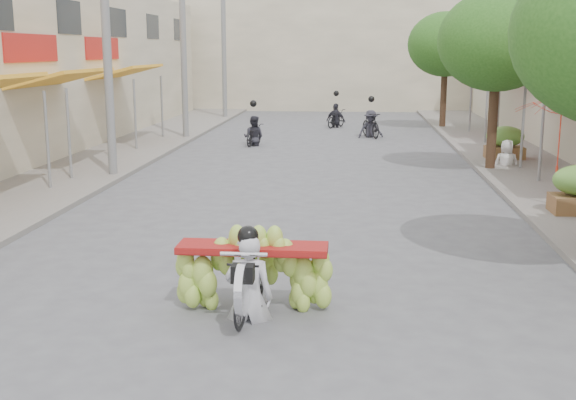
% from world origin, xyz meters
% --- Properties ---
extents(ground, '(120.00, 120.00, 0.00)m').
position_xyz_m(ground, '(0.00, 0.00, 0.00)').
color(ground, '#56565B').
rests_on(ground, ground).
extents(sidewalk_left, '(4.00, 60.00, 0.12)m').
position_xyz_m(sidewalk_left, '(-7.00, 15.00, 0.06)').
color(sidewalk_left, slate).
rests_on(sidewalk_left, ground).
extents(sidewalk_right, '(4.00, 60.00, 0.12)m').
position_xyz_m(sidewalk_right, '(7.00, 15.00, 0.06)').
color(sidewalk_right, slate).
rests_on(sidewalk_right, ground).
extents(far_building, '(20.00, 6.00, 7.00)m').
position_xyz_m(far_building, '(0.00, 38.00, 3.50)').
color(far_building, '#BEB296').
rests_on(far_building, ground).
extents(utility_pole_mid, '(0.60, 0.24, 8.00)m').
position_xyz_m(utility_pole_mid, '(-5.40, 12.00, 4.03)').
color(utility_pole_mid, slate).
rests_on(utility_pole_mid, ground).
extents(utility_pole_far, '(0.60, 0.24, 8.00)m').
position_xyz_m(utility_pole_far, '(-5.40, 21.00, 4.03)').
color(utility_pole_far, slate).
rests_on(utility_pole_far, ground).
extents(utility_pole_back, '(0.60, 0.24, 8.00)m').
position_xyz_m(utility_pole_back, '(-5.40, 30.00, 4.03)').
color(utility_pole_back, slate).
rests_on(utility_pole_back, ground).
extents(street_tree_mid, '(3.40, 3.40, 5.25)m').
position_xyz_m(street_tree_mid, '(5.40, 14.00, 3.78)').
color(street_tree_mid, '#3A2719').
rests_on(street_tree_mid, ground).
extents(street_tree_far, '(3.40, 3.40, 5.25)m').
position_xyz_m(street_tree_far, '(5.40, 26.00, 3.78)').
color(street_tree_far, '#3A2719').
rests_on(street_tree_far, ground).
extents(produce_crate_far, '(1.20, 0.88, 1.16)m').
position_xyz_m(produce_crate_far, '(6.20, 16.00, 0.71)').
color(produce_crate_far, brown).
rests_on(produce_crate_far, ground).
extents(banana_motorbike, '(2.20, 1.76, 2.19)m').
position_xyz_m(banana_motorbike, '(0.00, 1.67, 0.73)').
color(banana_motorbike, black).
rests_on(banana_motorbike, ground).
extents(market_umbrella, '(2.28, 2.28, 1.91)m').
position_xyz_m(market_umbrella, '(5.98, 9.06, 2.55)').
color(market_umbrella, red).
rests_on(market_umbrella, ground).
extents(pedestrian, '(0.79, 0.50, 1.53)m').
position_xyz_m(pedestrian, '(6.00, 14.65, 0.89)').
color(pedestrian, white).
rests_on(pedestrian, ground).
extents(bg_motorbike_a, '(0.87, 1.49, 1.95)m').
position_xyz_m(bg_motorbike_a, '(-2.41, 19.33, 0.78)').
color(bg_motorbike_a, black).
rests_on(bg_motorbike_a, ground).
extents(bg_motorbike_b, '(1.18, 1.87, 1.95)m').
position_xyz_m(bg_motorbike_b, '(2.05, 22.30, 0.83)').
color(bg_motorbike_b, black).
rests_on(bg_motorbike_b, ground).
extents(bg_motorbike_c, '(1.13, 1.58, 1.95)m').
position_xyz_m(bg_motorbike_c, '(0.52, 26.11, 0.82)').
color(bg_motorbike_c, black).
rests_on(bg_motorbike_c, ground).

